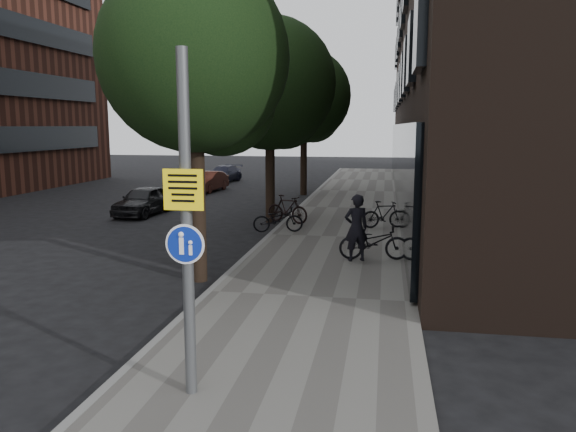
% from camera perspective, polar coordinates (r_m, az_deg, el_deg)
% --- Properties ---
extents(ground, '(120.00, 120.00, 0.00)m').
position_cam_1_polar(ground, '(9.16, -2.29, -14.90)').
color(ground, black).
rests_on(ground, ground).
extents(sidewalk, '(4.50, 60.00, 0.12)m').
position_cam_1_polar(sidewalk, '(18.60, 4.95, -2.26)').
color(sidewalk, '#62605B').
rests_on(sidewalk, ground).
extents(curb_edge, '(0.15, 60.00, 0.13)m').
position_cam_1_polar(curb_edge, '(18.92, -1.86, -2.02)').
color(curb_edge, slate).
rests_on(curb_edge, ground).
extents(building_right_dark_brick, '(12.00, 40.00, 18.00)m').
position_cam_1_polar(building_right_dark_brick, '(31.36, 23.29, 18.12)').
color(building_right_dark_brick, black).
rests_on(building_right_dark_brick, ground).
extents(street_tree_near, '(4.40, 4.40, 7.50)m').
position_cam_1_polar(street_tree_near, '(13.59, -8.99, 14.87)').
color(street_tree_near, black).
rests_on(street_tree_near, ground).
extents(street_tree_mid, '(5.00, 5.00, 7.80)m').
position_cam_1_polar(street_tree_mid, '(21.79, -1.61, 12.79)').
color(street_tree_mid, black).
rests_on(street_tree_mid, ground).
extents(street_tree_far, '(5.00, 5.00, 7.80)m').
position_cam_1_polar(street_tree_far, '(30.65, 1.80, 11.74)').
color(street_tree_far, black).
rests_on(street_tree_far, ground).
extents(signpost, '(0.53, 0.15, 4.59)m').
position_cam_1_polar(signpost, '(7.45, -10.24, -1.00)').
color(signpost, '#595B5E').
rests_on(signpost, sidewalk).
extents(pedestrian, '(0.77, 0.64, 1.81)m').
position_cam_1_polar(pedestrian, '(15.16, 6.95, -1.19)').
color(pedestrian, black).
rests_on(pedestrian, sidewalk).
extents(parked_bike_facade_near, '(1.95, 0.89, 0.99)m').
position_cam_1_polar(parked_bike_facade_near, '(15.44, 8.72, -2.59)').
color(parked_bike_facade_near, black).
rests_on(parked_bike_facade_near, sidewalk).
extents(parked_bike_facade_far, '(1.69, 0.90, 0.97)m').
position_cam_1_polar(parked_bike_facade_far, '(20.26, 9.76, 0.16)').
color(parked_bike_facade_far, black).
rests_on(parked_bike_facade_far, sidewalk).
extents(parked_bike_curb_near, '(1.81, 1.03, 0.90)m').
position_cam_1_polar(parked_bike_curb_near, '(19.21, -1.02, -0.32)').
color(parked_bike_curb_near, black).
rests_on(parked_bike_curb_near, sidewalk).
extents(parked_bike_curb_far, '(1.80, 1.14, 1.05)m').
position_cam_1_polar(parked_bike_curb_far, '(21.00, -0.07, 0.71)').
color(parked_bike_curb_far, black).
rests_on(parked_bike_curb_far, sidewalk).
extents(parked_car_near, '(1.64, 3.65, 1.22)m').
position_cam_1_polar(parked_car_near, '(24.43, -14.48, 1.53)').
color(parked_car_near, black).
rests_on(parked_car_near, ground).
extents(parked_car_mid, '(1.58, 3.56, 1.14)m').
position_cam_1_polar(parked_car_mid, '(32.51, -8.13, 3.49)').
color(parked_car_mid, '#522217').
rests_on(parked_car_mid, ground).
extents(parked_car_far, '(2.03, 3.93, 1.09)m').
position_cam_1_polar(parked_car_far, '(37.85, -6.59, 4.28)').
color(parked_car_far, black).
rests_on(parked_car_far, ground).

